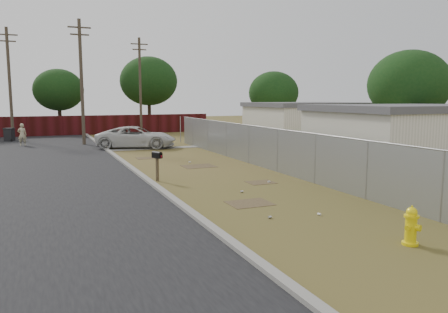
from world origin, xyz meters
name	(u,v)px	position (x,y,z in m)	size (l,w,h in m)	color
ground	(215,176)	(0.00, 0.00, 0.00)	(120.00, 120.00, 0.00)	brown
street	(46,161)	(-6.76, 8.05, 0.02)	(15.10, 60.00, 0.12)	black
chainlink_fence	(267,152)	(3.12, 1.03, 0.80)	(0.10, 27.06, 2.02)	gray
privacy_fence	(51,126)	(-6.00, 25.00, 0.90)	(30.00, 0.12, 1.80)	#420E11
utility_poles	(81,82)	(-3.67, 20.67, 4.69)	(12.60, 8.24, 9.00)	#453C2E
houses	(349,130)	(9.70, 3.13, 1.56)	(9.30, 17.24, 3.10)	silver
horizon_trees	(129,85)	(0.84, 23.56, 4.63)	(33.32, 31.94, 7.78)	black
fire_hydrant	(411,227)	(0.87, -10.11, 0.44)	(0.49, 0.49, 0.94)	yellow
mailbox	(157,158)	(-2.60, -0.05, 0.98)	(0.37, 0.53, 1.24)	brown
pickup_truck	(136,137)	(-0.89, 12.35, 0.74)	(2.47, 5.35, 1.49)	silver
pedestrian	(22,135)	(-8.15, 16.84, 0.81)	(0.59, 0.39, 1.61)	tan
trash_bin	(9,134)	(-9.21, 20.97, 0.54)	(0.90, 0.96, 1.05)	black
scattered_litter	(249,188)	(0.15, -3.05, 0.04)	(2.66, 11.52, 0.07)	silver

